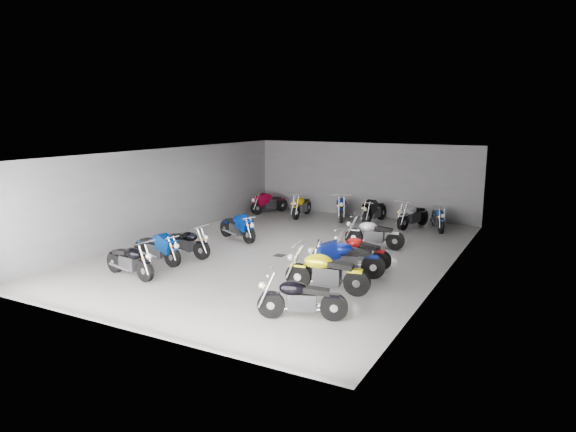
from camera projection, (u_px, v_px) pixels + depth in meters
The scene contains 21 objects.
ground at pixel (287, 252), 16.61m from camera, with size 14.00×14.00×0.00m, color gray.
wall_back at pixel (363, 180), 22.36m from camera, with size 10.00×0.10×3.20m, color slate.
wall_left at pixel (166, 192), 18.63m from camera, with size 0.10×14.00×3.20m, color slate.
wall_right at pixel (448, 218), 13.98m from camera, with size 0.10×14.00×3.20m, color slate.
ceiling at pixel (287, 152), 16.00m from camera, with size 10.00×14.00×0.04m, color black.
drain_grate at pixel (280, 255), 16.18m from camera, with size 0.32×0.32×0.01m, color black.
motorcycle_left_a at pixel (130, 260), 13.94m from camera, with size 1.95×0.50×0.86m.
motorcycle_left_b at pixel (157, 248), 15.24m from camera, with size 1.97×0.46×0.87m.
motorcycle_left_c at pixel (185, 243), 15.97m from camera, with size 1.89×0.36×0.83m.
motorcycle_left_e at pixel (238, 227), 18.13m from camera, with size 1.90×0.82×0.87m.
motorcycle_right_a at pixel (301, 298), 11.03m from camera, with size 1.87×0.85×0.86m.
motorcycle_right_b at pixel (326, 272), 12.73m from camera, with size 2.18×0.53×0.96m.
motorcycle_right_c at pixel (345, 259), 13.91m from camera, with size 2.05×0.86×0.94m.
motorcycle_right_d at pixel (360, 251), 14.98m from camera, with size 1.90×0.47×0.84m.
motorcycle_right_f at pixel (374, 234), 17.05m from camera, with size 2.00×0.45×0.88m.
motorcycle_back_a at pixel (269, 203), 23.21m from camera, with size 0.94×1.84×0.87m.
motorcycle_back_b at pixel (301, 206), 22.30m from camera, with size 0.46×2.04×0.90m.
motorcycle_back_c at pixel (341, 208), 21.73m from camera, with size 0.98×2.04×0.95m.
motorcycle_back_d at pixel (374, 211), 21.08m from camera, with size 0.47×2.10×0.92m.
motorcycle_back_e at pixel (413, 215), 20.13m from camera, with size 0.75×2.01×0.91m.
motorcycle_back_f at pixel (438, 218), 19.74m from camera, with size 0.87×1.81×0.84m.
Camera 1 is at (7.65, -14.15, 4.33)m, focal length 32.00 mm.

